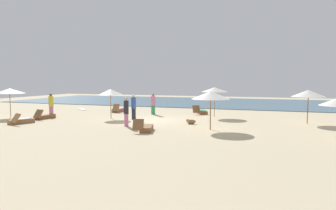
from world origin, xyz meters
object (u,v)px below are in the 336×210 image
object	(u,v)px
umbrella_0	(215,90)
umbrella_2	(10,91)
lounger_4	(119,110)
person_0	(51,105)
lounger_1	(146,128)
lounger_0	(201,112)
umbrella_1	(111,92)
lounger_2	(21,121)
person_2	(134,107)
person_3	(126,111)
umbrella_4	(308,93)
lounger_5	(44,116)
umbrella_5	(211,95)
person_1	(153,104)
dog	(191,122)
surfboard	(82,109)

from	to	relation	value
umbrella_0	umbrella_2	bearing A→B (deg)	-160.78
lounger_4	person_0	world-z (taller)	person_0
lounger_1	lounger_4	xyz separation A→B (m)	(-5.97, 8.08, 0.01)
lounger_0	umbrella_2	bearing A→B (deg)	-153.22
umbrella_1	lounger_2	bearing A→B (deg)	-134.98
person_2	person_3	size ratio (longest dim) A/B	1.01
umbrella_4	lounger_5	size ratio (longest dim) A/B	1.26
umbrella_0	lounger_1	bearing A→B (deg)	-108.38
umbrella_5	person_1	world-z (taller)	umbrella_5
umbrella_2	person_1	distance (m)	10.82
lounger_5	dog	size ratio (longest dim) A/B	2.61
umbrella_4	umbrella_5	bearing A→B (deg)	-141.97
lounger_5	person_3	world-z (taller)	person_3
umbrella_5	person_3	world-z (taller)	umbrella_5
lounger_0	lounger_1	size ratio (longest dim) A/B	0.99
umbrella_1	person_2	bearing A→B (deg)	-1.72
lounger_4	dog	xyz separation A→B (m)	(7.65, -4.77, -0.02)
lounger_1	person_3	distance (m)	2.27
lounger_4	person_3	size ratio (longest dim) A/B	0.96
lounger_4	person_2	xyz separation A→B (m)	(3.31, -4.00, 0.71)
person_2	dog	xyz separation A→B (m)	(4.33, -0.77, -0.73)
umbrella_2	umbrella_5	bearing A→B (deg)	-2.65
umbrella_1	umbrella_5	size ratio (longest dim) A/B	0.98
umbrella_1	lounger_5	size ratio (longest dim) A/B	1.24
umbrella_2	person_0	xyz separation A→B (m)	(2.46, 1.50, -1.09)
umbrella_2	lounger_1	size ratio (longest dim) A/B	1.26
umbrella_0	lounger_0	world-z (taller)	umbrella_0
umbrella_2	lounger_4	size ratio (longest dim) A/B	1.32
person_1	person_2	world-z (taller)	person_2
person_1	dog	bearing A→B (deg)	-44.26
umbrella_5	dog	xyz separation A→B (m)	(-1.57, 1.67, -1.78)
umbrella_1	umbrella_0	bearing A→B (deg)	25.07
umbrella_2	surfboard	xyz separation A→B (m)	(1.75, 6.54, -1.93)
person_0	dog	world-z (taller)	person_0
umbrella_1	lounger_1	size ratio (longest dim) A/B	1.21
dog	person_2	bearing A→B (deg)	169.90
person_3	lounger_4	bearing A→B (deg)	121.35
lounger_2	dog	distance (m)	10.85
umbrella_5	surfboard	distance (m)	15.45
lounger_1	lounger_4	distance (m)	10.05
umbrella_4	lounger_0	size ratio (longest dim) A/B	1.24
umbrella_1	person_1	size ratio (longest dim) A/B	1.25
surfboard	lounger_5	bearing A→B (deg)	-78.28
lounger_5	dog	distance (m)	10.63
person_0	dog	size ratio (longest dim) A/B	2.64
lounger_2	lounger_5	bearing A→B (deg)	96.17
umbrella_2	umbrella_5	distance (m)	15.27
person_2	umbrella_1	bearing A→B (deg)	178.28
umbrella_1	umbrella_2	distance (m)	7.72
person_1	surfboard	xyz separation A→B (m)	(-7.76, 1.50, -0.81)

